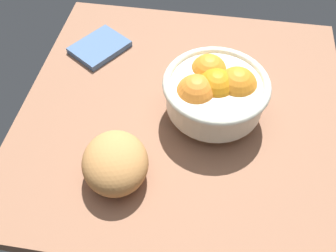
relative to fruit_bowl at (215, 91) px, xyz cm
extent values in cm
cube|color=#8F6147|center=(0.29, -6.12, -7.85)|extent=(67.17, 67.76, 3.00)
cylinder|color=silver|center=(0.23, 0.10, -5.11)|extent=(10.77, 10.77, 2.47)
cylinder|color=silver|center=(0.23, 0.10, -0.81)|extent=(19.26, 19.26, 6.13)
torus|color=silver|center=(0.23, 0.10, 2.25)|extent=(20.86, 20.86, 1.60)
sphere|color=orange|center=(-0.67, 4.01, 0.92)|extent=(8.17, 8.17, 8.17)
sphere|color=orange|center=(2.47, -3.60, 0.89)|extent=(7.95, 7.95, 7.95)
sphere|color=orange|center=(-4.03, -1.76, 0.82)|extent=(7.55, 7.55, 7.55)
sphere|color=orange|center=(0.23, 0.10, 0.88)|extent=(7.94, 7.94, 7.94)
ellipsoid|color=#C18448|center=(17.98, -15.92, -2.28)|extent=(16.12, 15.22, 8.14)
cube|color=#4C6B95|center=(-15.37, -28.41, -5.62)|extent=(15.65, 14.90, 1.44)
camera|label=1|loc=(52.45, -1.01, 54.70)|focal=40.84mm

